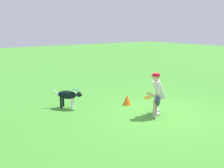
{
  "coord_description": "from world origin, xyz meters",
  "views": [
    {
      "loc": [
        5.2,
        4.32,
        2.59
      ],
      "look_at": [
        1.03,
        -1.22,
        0.9
      ],
      "focal_mm": 36.5,
      "sensor_mm": 36.0,
      "label": 1
    }
  ],
  "objects_px": {
    "frisbee_held": "(147,98)",
    "dog": "(68,96)",
    "frisbee_flying": "(76,90)",
    "training_cone": "(127,100)",
    "person": "(158,93)"
  },
  "relations": [
    {
      "from": "frisbee_held",
      "to": "dog",
      "type": "bearing_deg",
      "value": -55.2
    },
    {
      "from": "frisbee_flying",
      "to": "dog",
      "type": "bearing_deg",
      "value": -42.94
    },
    {
      "from": "frisbee_held",
      "to": "training_cone",
      "type": "height_order",
      "value": "frisbee_held"
    },
    {
      "from": "frisbee_flying",
      "to": "training_cone",
      "type": "bearing_deg",
      "value": 155.06
    },
    {
      "from": "person",
      "to": "dog",
      "type": "height_order",
      "value": "person"
    },
    {
      "from": "person",
      "to": "frisbee_flying",
      "type": "bearing_deg",
      "value": -4.35
    },
    {
      "from": "person",
      "to": "dog",
      "type": "xyz_separation_m",
      "value": [
        1.88,
        -2.2,
        -0.27
      ]
    },
    {
      "from": "frisbee_held",
      "to": "person",
      "type": "bearing_deg",
      "value": 172.54
    },
    {
      "from": "person",
      "to": "training_cone",
      "type": "xyz_separation_m",
      "value": [
        0.1,
        -1.29,
        -0.52
      ]
    },
    {
      "from": "person",
      "to": "dog",
      "type": "distance_m",
      "value": 2.91
    },
    {
      "from": "dog",
      "to": "training_cone",
      "type": "bearing_deg",
      "value": 23.64
    },
    {
      "from": "dog",
      "to": "frisbee_flying",
      "type": "distance_m",
      "value": 0.32
    },
    {
      "from": "dog",
      "to": "person",
      "type": "bearing_deg",
      "value": 1.28
    },
    {
      "from": "frisbee_flying",
      "to": "person",
      "type": "bearing_deg",
      "value": 129.83
    },
    {
      "from": "frisbee_held",
      "to": "training_cone",
      "type": "xyz_separation_m",
      "value": [
        -0.29,
        -1.24,
        -0.44
      ]
    }
  ]
}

